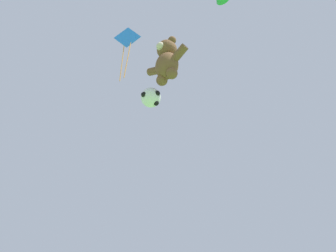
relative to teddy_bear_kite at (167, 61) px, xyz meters
name	(u,v)px	position (x,y,z in m)	size (l,w,h in m)	color
teddy_bear_kite	(167,61)	(0.00, 0.00, 0.00)	(2.05, 0.90, 2.08)	brown
soccer_ball_kite	(151,98)	(-0.83, 0.00, -1.31)	(0.82, 0.82, 0.76)	white
diamond_kite	(127,42)	(-2.16, -0.36, 2.41)	(0.93, 0.83, 3.20)	blue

